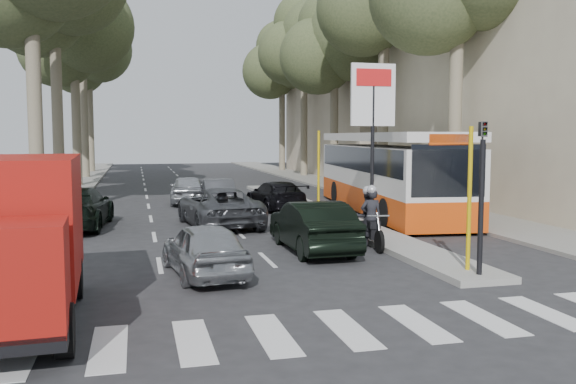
# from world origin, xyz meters

# --- Properties ---
(ground) EXTENTS (120.00, 120.00, 0.00)m
(ground) POSITION_xyz_m (0.00, 0.00, 0.00)
(ground) COLOR #28282B
(ground) RESTS_ON ground
(sidewalk_right) EXTENTS (3.20, 70.00, 0.12)m
(sidewalk_right) POSITION_xyz_m (8.60, 25.00, 0.06)
(sidewalk_right) COLOR gray
(sidewalk_right) RESTS_ON ground
(median_left) EXTENTS (2.40, 64.00, 0.12)m
(median_left) POSITION_xyz_m (-8.00, 28.00, 0.06)
(median_left) COLOR gray
(median_left) RESTS_ON ground
(traffic_island) EXTENTS (1.50, 26.00, 0.16)m
(traffic_island) POSITION_xyz_m (3.25, 11.00, 0.08)
(traffic_island) COLOR gray
(traffic_island) RESTS_ON ground
(building_near) EXTENTS (11.00, 18.00, 18.00)m
(building_near) POSITION_xyz_m (15.50, 12.00, 9.00)
(building_near) COLOR beige
(building_near) RESTS_ON ground
(building_far) EXTENTS (11.00, 20.00, 16.00)m
(building_far) POSITION_xyz_m (15.50, 34.00, 8.00)
(building_far) COLOR #B7A88E
(building_far) RESTS_ON ground
(billboard) EXTENTS (1.50, 12.10, 5.60)m
(billboard) POSITION_xyz_m (3.25, 5.00, 3.70)
(billboard) COLOR yellow
(billboard) RESTS_ON ground
(traffic_light_island) EXTENTS (0.16, 0.41, 3.60)m
(traffic_light_island) POSITION_xyz_m (3.25, -1.50, 2.49)
(traffic_light_island) COLOR black
(traffic_light_island) RESTS_ON ground
(tree_l_c) EXTENTS (7.40, 7.20, 13.71)m
(tree_l_c) POSITION_xyz_m (-7.77, 28.11, 10.04)
(tree_l_c) COLOR #6B604C
(tree_l_c) RESTS_ON ground
(tree_l_d) EXTENTS (7.40, 7.20, 15.66)m
(tree_l_d) POSITION_xyz_m (-7.87, 36.11, 11.76)
(tree_l_d) COLOR #6B604C
(tree_l_d) RESTS_ON ground
(tree_l_e) EXTENTS (7.40, 7.20, 14.49)m
(tree_l_e) POSITION_xyz_m (-7.97, 44.11, 10.73)
(tree_l_e) COLOR #6B604C
(tree_l_e) RESTS_ON ground
(tree_r_c) EXTENTS (7.40, 7.20, 13.32)m
(tree_r_c) POSITION_xyz_m (9.03, 26.11, 9.69)
(tree_r_c) COLOR #6B604C
(tree_r_c) RESTS_ON ground
(tree_r_d) EXTENTS (7.40, 7.20, 14.88)m
(tree_r_d) POSITION_xyz_m (9.13, 34.11, 11.07)
(tree_r_d) COLOR #6B604C
(tree_r_d) RESTS_ON ground
(tree_r_e) EXTENTS (7.40, 7.20, 14.10)m
(tree_r_e) POSITION_xyz_m (9.23, 42.11, 10.38)
(tree_r_e) COLOR #6B604C
(tree_r_e) RESTS_ON ground
(silver_hatchback) EXTENTS (1.97, 3.91, 1.28)m
(silver_hatchback) POSITION_xyz_m (-2.71, 0.60, 0.64)
(silver_hatchback) COLOR #A5A8AD
(silver_hatchback) RESTS_ON ground
(dark_hatchback) EXTENTS (1.60, 4.41, 1.44)m
(dark_hatchback) POSITION_xyz_m (0.62, 2.88, 0.72)
(dark_hatchback) COLOR black
(dark_hatchback) RESTS_ON ground
(queue_car_a) EXTENTS (2.87, 5.32, 1.42)m
(queue_car_a) POSITION_xyz_m (-1.34, 8.36, 0.71)
(queue_car_a) COLOR #45474C
(queue_car_a) RESTS_ON ground
(queue_car_b) EXTENTS (2.19, 4.54, 1.28)m
(queue_car_b) POSITION_xyz_m (1.80, 12.76, 0.64)
(queue_car_b) COLOR black
(queue_car_b) RESTS_ON ground
(queue_car_c) EXTENTS (1.94, 4.20, 1.39)m
(queue_car_c) POSITION_xyz_m (-1.83, 16.09, 0.70)
(queue_car_c) COLOR #AAAEB2
(queue_car_c) RESTS_ON ground
(queue_car_d) EXTENTS (1.53, 3.92, 1.27)m
(queue_car_d) POSITION_xyz_m (-0.50, 15.00, 0.64)
(queue_car_d) COLOR #53545B
(queue_car_d) RESTS_ON ground
(queue_car_e) EXTENTS (2.54, 5.29, 1.49)m
(queue_car_e) POSITION_xyz_m (-6.30, 9.00, 0.74)
(queue_car_e) COLOR black
(queue_car_e) RESTS_ON ground
(red_truck) EXTENTS (2.31, 5.53, 2.90)m
(red_truck) POSITION_xyz_m (-6.31, -2.32, 1.53)
(red_truck) COLOR black
(red_truck) RESTS_ON ground
(city_bus) EXTENTS (4.15, 13.29, 3.44)m
(city_bus) POSITION_xyz_m (6.19, 10.60, 1.81)
(city_bus) COLOR #D5430B
(city_bus) RESTS_ON ground
(motorcycle) EXTENTS (0.82, 2.19, 1.86)m
(motorcycle) POSITION_xyz_m (2.42, 3.12, 0.85)
(motorcycle) COLOR black
(motorcycle) RESTS_ON ground
(pedestrian_near) EXTENTS (0.59, 0.97, 1.56)m
(pedestrian_near) POSITION_xyz_m (7.32, 9.31, 0.90)
(pedestrian_near) COLOR #3D2E45
(pedestrian_near) RESTS_ON sidewalk_right
(pedestrian_far) EXTENTS (1.37, 1.15, 1.95)m
(pedestrian_far) POSITION_xyz_m (7.93, 9.61, 1.10)
(pedestrian_far) COLOR #65564B
(pedestrian_far) RESTS_ON sidewalk_right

